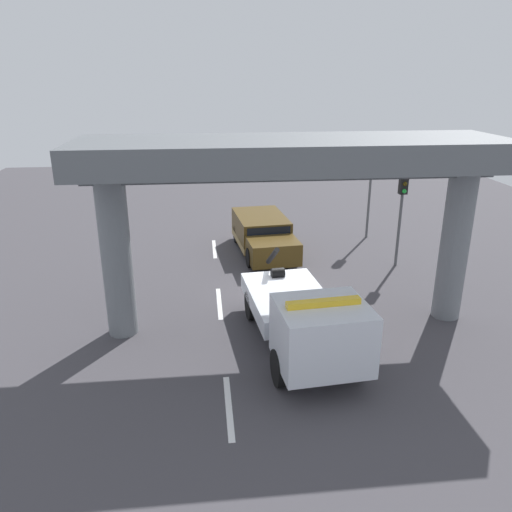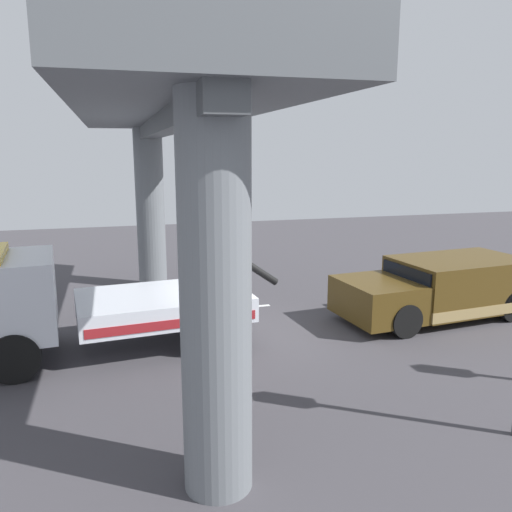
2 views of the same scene
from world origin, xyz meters
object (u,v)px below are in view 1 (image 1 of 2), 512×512
Objects in this scene: tow_truck_white at (306,320)px; traffic_light_far at (402,199)px; traffic_light_near at (371,172)px; towed_van_green at (263,235)px.

tow_truck_white is 1.81× the size of traffic_light_far.
traffic_light_far is (4.00, 0.00, -0.34)m from traffic_light_near.
tow_truck_white is at bearing 0.49° from towed_van_green.
traffic_light_far is at bearing 0.00° from traffic_light_near.
traffic_light_near is at bearing 153.62° from tow_truck_white.
traffic_light_near is at bearing 105.74° from towed_van_green.
traffic_light_near is 1.12× the size of traffic_light_far.
towed_van_green is at bearing -114.22° from traffic_light_far.
traffic_light_near reaches higher than towed_van_green.
tow_truck_white is 9.33m from towed_van_green.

